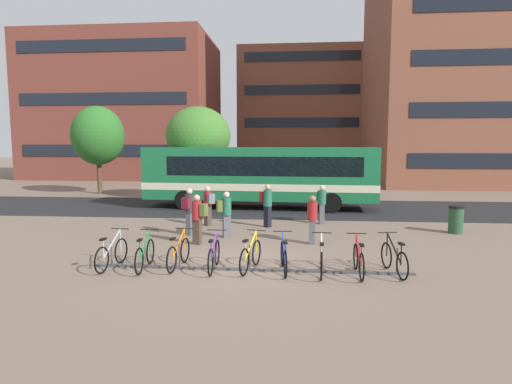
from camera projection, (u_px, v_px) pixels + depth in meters
ground at (239, 265)px, 11.67m from camera, size 200.00×200.00×0.00m
bus_lane_asphalt at (265, 208)px, 22.41m from camera, size 80.00×7.20×0.01m
city_bus at (258, 174)px, 22.26m from camera, size 12.15×3.24×3.20m
bike_rack at (250, 267)px, 11.13m from camera, size 8.47×0.12×0.70m
parked_bicycle_silver_0 at (112, 254)px, 11.34m from camera, size 0.52×1.72×0.99m
parked_bicycle_green_1 at (145, 255)px, 11.25m from camera, size 0.52×1.72×0.99m
parked_bicycle_orange_2 at (179, 254)px, 11.39m from camera, size 0.52×1.72×0.99m
parked_bicycle_purple_3 at (214, 256)px, 11.15m from camera, size 0.52×1.72×0.99m
parked_bicycle_yellow_4 at (251, 256)px, 11.16m from camera, size 0.57×1.69×0.99m
parked_bicycle_blue_5 at (284, 258)px, 10.98m from camera, size 0.52×1.72×0.99m
parked_bicycle_white_6 at (321, 259)px, 10.81m from camera, size 0.52×1.72×0.99m
parked_bicycle_red_7 at (359, 260)px, 10.72m from camera, size 0.52×1.72×0.99m
parked_bicycle_black_8 at (394, 259)px, 10.83m from camera, size 0.52×1.71×0.99m
commuter_black_pack_0 at (322, 202)px, 17.79m from camera, size 0.38×0.55×1.64m
commuter_red_pack_1 at (267, 202)px, 17.08m from camera, size 0.60×0.58×1.73m
commuter_maroon_pack_2 at (189, 208)px, 15.47m from camera, size 0.46×0.59×1.73m
commuter_grey_pack_3 at (208, 203)px, 17.35m from camera, size 0.58×0.59×1.62m
commuter_grey_pack_4 at (312, 216)px, 14.14m from camera, size 0.36×0.54×1.64m
commuter_olive_pack_5 at (198, 216)px, 14.04m from camera, size 0.58×0.43×1.67m
commuter_olive_pack_6 at (226, 211)px, 15.10m from camera, size 0.60×0.49×1.65m
trash_bin at (456, 220)px, 15.89m from camera, size 0.55×0.55×1.03m
street_tree_0 at (98, 136)px, 28.80m from camera, size 3.51×3.51×5.96m
street_tree_1 at (198, 136)px, 25.61m from camera, size 3.89×3.89×5.63m
building_left_wing at (127, 109)px, 44.44m from camera, size 18.01×11.59×14.17m
building_centre_block at (300, 114)px, 55.52m from camera, size 14.95×14.06×14.87m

